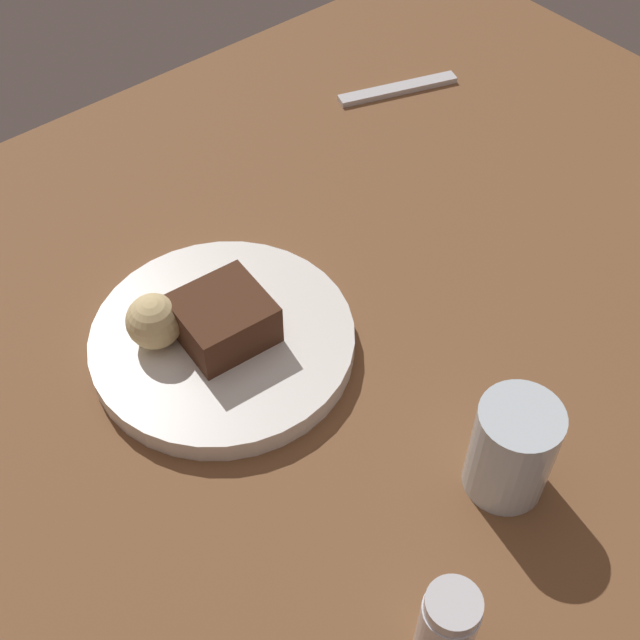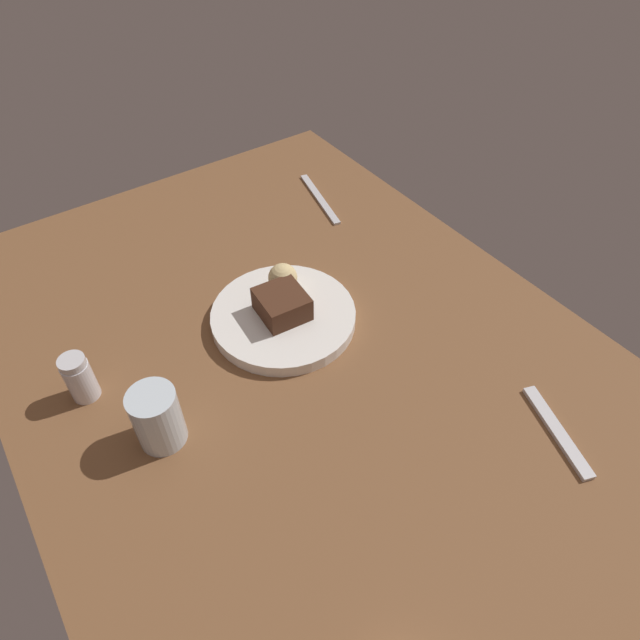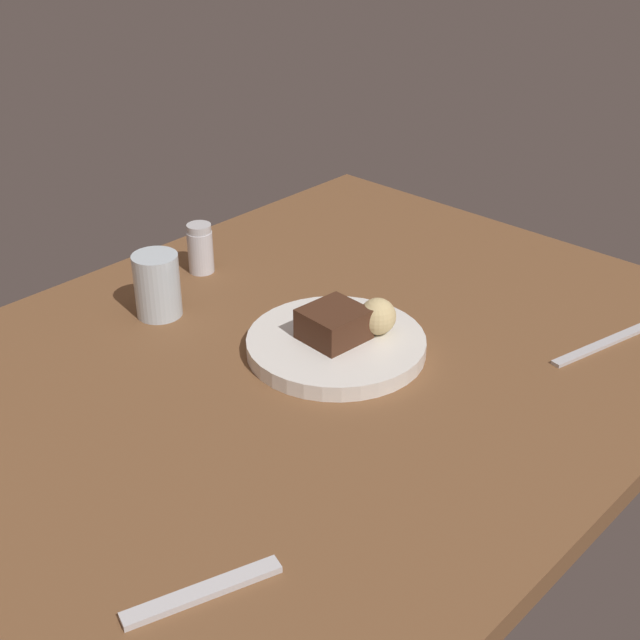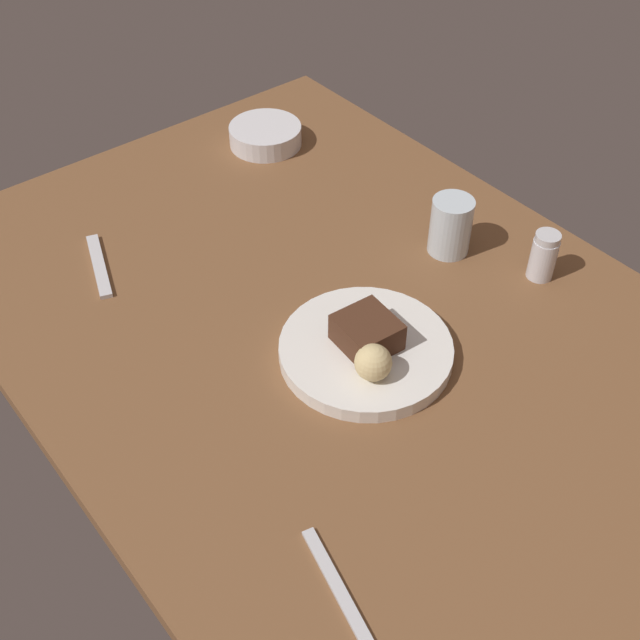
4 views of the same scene
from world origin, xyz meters
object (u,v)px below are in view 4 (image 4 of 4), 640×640
object	(u,v)px
dessert_spoon	(99,266)
salt_shaker	(544,256)
side_bowl	(265,135)
dessert_plate	(366,350)
bread_roll	(373,363)
water_glass	(451,226)
butter_knife	(346,604)
chocolate_cake_slice	(367,332)

from	to	relation	value
dessert_spoon	salt_shaker	bearing A→B (deg)	-111.15
salt_shaker	side_bowl	distance (cm)	56.65
salt_shaker	dessert_spoon	world-z (taller)	salt_shaker
dessert_plate	salt_shaker	world-z (taller)	salt_shaker
salt_shaker	side_bowl	size ratio (longest dim) A/B	0.59
side_bowl	dessert_spoon	distance (cm)	42.37
bread_roll	water_glass	size ratio (longest dim) A/B	0.53
water_glass	butter_knife	bearing A→B (deg)	124.72
water_glass	bread_roll	bearing A→B (deg)	116.28
chocolate_cake_slice	butter_knife	distance (cm)	36.26
side_bowl	dessert_plate	bearing A→B (deg)	157.74
salt_shaker	water_glass	xyz separation A→B (cm)	(13.04, 6.19, 0.73)
water_glass	butter_knife	world-z (taller)	water_glass
salt_shaker	water_glass	world-z (taller)	water_glass
dessert_plate	water_glass	size ratio (longest dim) A/B	2.57
chocolate_cake_slice	butter_knife	xyz separation A→B (cm)	(-25.72, 25.26, -3.93)
water_glass	salt_shaker	bearing A→B (deg)	-154.62
salt_shaker	dessert_spoon	size ratio (longest dim) A/B	0.52
dessert_spoon	butter_knife	distance (cm)	65.14
salt_shaker	dessert_spoon	bearing A→B (deg)	49.44
chocolate_cake_slice	water_glass	world-z (taller)	water_glass
dessert_plate	bread_roll	size ratio (longest dim) A/B	4.82
dessert_spoon	water_glass	bearing A→B (deg)	-104.84
side_bowl	salt_shaker	bearing A→B (deg)	-169.80
water_glass	side_bowl	xyz separation A→B (cm)	(42.68, 3.84, -2.72)
salt_shaker	chocolate_cake_slice	bearing A→B (deg)	82.59
chocolate_cake_slice	water_glass	bearing A→B (deg)	-70.08
dessert_spoon	butter_knife	size ratio (longest dim) A/B	0.79
side_bowl	butter_knife	bearing A→B (deg)	149.13
dessert_plate	butter_knife	distance (cm)	35.76
salt_shaker	butter_knife	xyz separation A→B (cm)	(-21.68, 56.30, -3.57)
water_glass	chocolate_cake_slice	bearing A→B (deg)	109.92
chocolate_cake_slice	butter_knife	bearing A→B (deg)	135.52
butter_knife	chocolate_cake_slice	bearing A→B (deg)	-31.19
dessert_spoon	butter_knife	bearing A→B (deg)	-165.72
bread_roll	side_bowl	xyz separation A→B (cm)	(56.56, -24.26, -2.72)
dessert_plate	water_glass	xyz separation A→B (cm)	(9.21, -25.07, 3.50)
dessert_spoon	chocolate_cake_slice	bearing A→B (deg)	-134.19
water_glass	butter_knife	distance (cm)	61.12
chocolate_cake_slice	side_bowl	distance (cm)	55.84
bread_roll	butter_knife	world-z (taller)	bread_roll
chocolate_cake_slice	dessert_plate	bearing A→B (deg)	131.65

